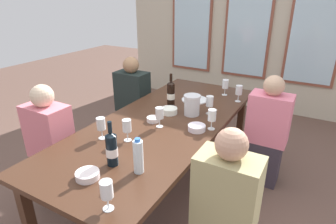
{
  "coord_description": "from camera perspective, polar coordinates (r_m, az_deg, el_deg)",
  "views": [
    {
      "loc": [
        1.17,
        -1.96,
        1.8
      ],
      "look_at": [
        0.0,
        0.09,
        0.79
      ],
      "focal_mm": 30.29,
      "sensor_mm": 36.0,
      "label": 1
    }
  ],
  "objects": [
    {
      "name": "ground_plane",
      "position": [
        2.91,
        -0.92,
        -15.12
      ],
      "size": [
        12.0,
        12.0,
        0.0
      ],
      "primitive_type": "plane",
      "color": "brown"
    },
    {
      "name": "back_wall_with_windows",
      "position": [
        4.74,
        16.06,
        18.05
      ],
      "size": [
        4.2,
        0.1,
        2.9
      ],
      "color": "#C1B69E",
      "rests_on": "ground"
    },
    {
      "name": "dining_table",
      "position": [
        2.54,
        -1.02,
        -3.09
      ],
      "size": [
        1.0,
        2.46,
        0.74
      ],
      "color": "#422719",
      "rests_on": "ground"
    },
    {
      "name": "white_plate_0",
      "position": [
        3.0,
        5.39,
        2.47
      ],
      "size": [
        0.27,
        0.27,
        0.01
      ],
      "primitive_type": "cylinder",
      "color": "white",
      "rests_on": "dining_table"
    },
    {
      "name": "metal_pitcher",
      "position": [
        2.61,
        4.84,
        1.43
      ],
      "size": [
        0.16,
        0.16,
        0.19
      ],
      "color": "silver",
      "rests_on": "dining_table"
    },
    {
      "name": "wine_bottle_0",
      "position": [
        2.8,
        0.59,
        3.69
      ],
      "size": [
        0.08,
        0.08,
        0.33
      ],
      "color": "black",
      "rests_on": "dining_table"
    },
    {
      "name": "wine_bottle_1",
      "position": [
        1.88,
        -11.26,
        -7.26
      ],
      "size": [
        0.08,
        0.08,
        0.31
      ],
      "color": "black",
      "rests_on": "dining_table"
    },
    {
      "name": "tasting_bowl_0",
      "position": [
        2.5,
        -3.03,
        -1.47
      ],
      "size": [
        0.11,
        0.11,
        0.04
      ],
      "primitive_type": "cylinder",
      "color": "white",
      "rests_on": "dining_table"
    },
    {
      "name": "tasting_bowl_1",
      "position": [
        2.65,
        0.28,
        0.26
      ],
      "size": [
        0.15,
        0.15,
        0.05
      ],
      "primitive_type": "cylinder",
      "color": "white",
      "rests_on": "dining_table"
    },
    {
      "name": "tasting_bowl_2",
      "position": [
        2.35,
        5.79,
        -3.17
      ],
      "size": [
        0.14,
        0.14,
        0.05
      ],
      "primitive_type": "cylinder",
      "color": "white",
      "rests_on": "dining_table"
    },
    {
      "name": "tasting_bowl_3",
      "position": [
        1.84,
        -15.88,
        -12.09
      ],
      "size": [
        0.15,
        0.15,
        0.04
      ],
      "primitive_type": "cylinder",
      "color": "white",
      "rests_on": "dining_table"
    },
    {
      "name": "water_bottle",
      "position": [
        1.79,
        -6.0,
        -8.89
      ],
      "size": [
        0.06,
        0.06,
        0.24
      ],
      "color": "white",
      "rests_on": "dining_table"
    },
    {
      "name": "wine_glass_0",
      "position": [
        2.34,
        8.84,
        -0.73
      ],
      "size": [
        0.07,
        0.07,
        0.17
      ],
      "color": "white",
      "rests_on": "dining_table"
    },
    {
      "name": "wine_glass_1",
      "position": [
        2.23,
        -13.32,
        -2.51
      ],
      "size": [
        0.07,
        0.07,
        0.17
      ],
      "color": "white",
      "rests_on": "dining_table"
    },
    {
      "name": "wine_glass_2",
      "position": [
        1.53,
        -12.26,
        -15.12
      ],
      "size": [
        0.07,
        0.07,
        0.17
      ],
      "color": "white",
      "rests_on": "dining_table"
    },
    {
      "name": "wine_glass_3",
      "position": [
        2.36,
        -1.73,
        -0.42
      ],
      "size": [
        0.07,
        0.07,
        0.17
      ],
      "color": "white",
      "rests_on": "dining_table"
    },
    {
      "name": "wine_glass_4",
      "position": [
        3.17,
        11.46,
        5.46
      ],
      "size": [
        0.07,
        0.07,
        0.17
      ],
      "color": "white",
      "rests_on": "dining_table"
    },
    {
      "name": "wine_glass_5",
      "position": [
        2.64,
        8.39,
        2.09
      ],
      "size": [
        0.07,
        0.07,
        0.17
      ],
      "color": "white",
      "rests_on": "dining_table"
    },
    {
      "name": "wine_glass_6",
      "position": [
        2.16,
        -8.26,
        -2.95
      ],
      "size": [
        0.07,
        0.07,
        0.17
      ],
      "color": "white",
      "rests_on": "dining_table"
    },
    {
      "name": "wine_glass_7",
      "position": [
        3.01,
        14.08,
        4.24
      ],
      "size": [
        0.07,
        0.07,
        0.17
      ],
      "color": "white",
      "rests_on": "dining_table"
    },
    {
      "name": "seated_person_0",
      "position": [
        2.71,
        -22.36,
        -6.77
      ],
      "size": [
        0.38,
        0.24,
        1.11
      ],
      "color": "#383733",
      "rests_on": "ground"
    },
    {
      "name": "seated_person_1",
      "position": [
        1.91,
        11.32,
        -19.28
      ],
      "size": [
        0.38,
        0.24,
        1.11
      ],
      "color": "#32263A",
      "rests_on": "ground"
    },
    {
      "name": "seated_person_2",
      "position": [
        3.49,
        -7.06,
        1.52
      ],
      "size": [
        0.38,
        0.24,
        1.11
      ],
      "color": "#232E2E",
      "rests_on": "ground"
    },
    {
      "name": "seated_person_3",
      "position": [
        2.91,
        19.23,
        -4.18
      ],
      "size": [
        0.38,
        0.24,
        1.11
      ],
      "color": "#372E3A",
      "rests_on": "ground"
    }
  ]
}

